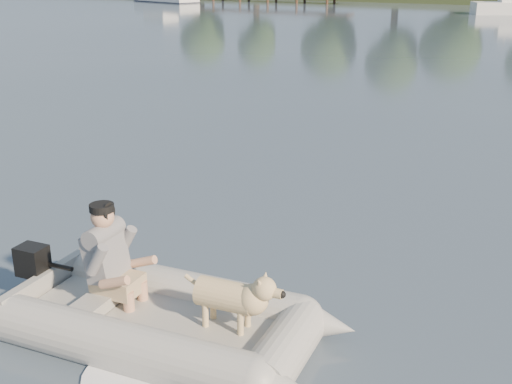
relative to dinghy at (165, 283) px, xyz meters
The scene contains 5 objects.
water 0.75m from the dinghy, 146.31° to the left, with size 160.00×160.00×0.00m, color slate.
dinghy is the anchor object (origin of this frame).
man 0.70m from the dinghy, behind, with size 0.70×0.60×1.04m, color slate, non-canonical shape.
dog 0.63m from the dinghy, ahead, with size 0.90×0.32×0.60m, color tan, non-canonical shape.
outboard_motor 1.63m from the dinghy, behind, with size 0.40×0.28×0.76m, color black, non-canonical shape.
Camera 1 is at (3.75, -4.65, 3.43)m, focal length 45.00 mm.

